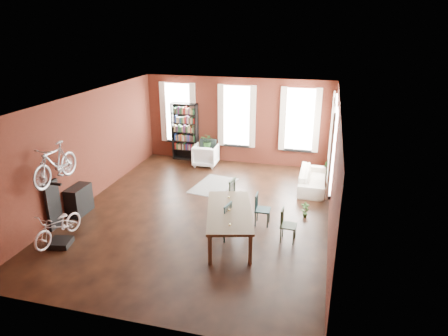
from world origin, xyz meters
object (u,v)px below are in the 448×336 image
(dining_chair_b, at_px, (225,196))
(cream_sofa, at_px, (313,176))
(dining_table, at_px, (229,225))
(white_armchair, at_px, (206,154))
(bike_trainer, at_px, (61,243))
(plant_stand, at_px, (208,155))
(bicycle_floor, at_px, (56,213))
(dining_chair_c, at_px, (288,225))
(dining_chair_d, at_px, (263,210))
(console_table, at_px, (79,200))
(bookshelf, at_px, (185,132))
(dining_chair_a, at_px, (221,220))

(dining_chair_b, bearing_deg, cream_sofa, 144.59)
(dining_table, height_order, white_armchair, white_armchair)
(dining_table, bearing_deg, dining_chair_b, 93.30)
(dining_chair_b, distance_m, white_armchair, 4.02)
(dining_table, distance_m, bike_trainer, 4.10)
(dining_table, distance_m, cream_sofa, 4.25)
(dining_chair_b, distance_m, plant_stand, 4.29)
(dining_table, height_order, bicycle_floor, bicycle_floor)
(dining_table, height_order, plant_stand, dining_table)
(dining_chair_c, bearing_deg, dining_chair_b, 62.72)
(dining_chair_d, bearing_deg, bike_trainer, 116.04)
(plant_stand, bearing_deg, dining_chair_c, -54.55)
(dining_chair_b, xyz_separation_m, console_table, (-3.95, -1.05, -0.12))
(bookshelf, relative_size, white_armchair, 2.52)
(dining_chair_d, xyz_separation_m, bicycle_floor, (-4.52, -2.28, 0.45))
(bike_trainer, bearing_deg, dining_chair_d, 26.78)
(white_armchair, bearing_deg, dining_chair_a, 109.02)
(plant_stand, bearing_deg, console_table, -114.27)
(plant_stand, bearing_deg, bike_trainer, -104.41)
(plant_stand, distance_m, bicycle_floor, 6.87)
(dining_chair_c, relative_size, cream_sofa, 0.40)
(bookshelf, xyz_separation_m, plant_stand, (0.97, -0.22, -0.80))
(bookshelf, height_order, console_table, bookshelf)
(dining_table, xyz_separation_m, cream_sofa, (1.82, 3.84, 0.01))
(console_table, height_order, plant_stand, console_table)
(dining_chair_d, height_order, bike_trainer, dining_chair_d)
(bookshelf, bearing_deg, bike_trainer, -96.15)
(white_armchair, xyz_separation_m, cream_sofa, (3.98, -1.19, -0.03))
(dining_chair_c, relative_size, console_table, 1.04)
(dining_chair_b, xyz_separation_m, cream_sofa, (2.28, 2.45, -0.11))
(white_armchair, bearing_deg, dining_table, 111.03)
(white_armchair, bearing_deg, dining_chair_b, 112.82)
(dining_chair_a, bearing_deg, dining_table, 93.63)
(dining_chair_d, height_order, cream_sofa, dining_chair_d)
(dining_chair_a, xyz_separation_m, console_table, (-4.19, 0.31, -0.08))
(dining_chair_a, bearing_deg, dining_chair_b, -158.29)
(dining_table, relative_size, bookshelf, 1.05)
(dining_chair_c, xyz_separation_m, plant_stand, (-3.58, 5.02, -0.12))
(dining_table, bearing_deg, console_table, 160.55)
(bookshelf, bearing_deg, dining_chair_b, -57.26)
(dining_table, xyz_separation_m, white_armchair, (-2.16, 5.04, 0.04))
(bike_trainer, relative_size, bicycle_floor, 0.33)
(white_armchair, distance_m, plant_stand, 0.32)
(cream_sofa, xyz_separation_m, bicycle_floor, (-5.68, -5.15, 0.47))
(white_armchair, bearing_deg, dining_chair_d, 122.63)
(console_table, bearing_deg, dining_chair_c, -0.41)
(dining_table, bearing_deg, dining_chair_d, 40.94)
(bookshelf, bearing_deg, dining_chair_d, -50.29)
(dining_chair_d, bearing_deg, white_armchair, 34.03)
(white_armchair, bearing_deg, bicycle_floor, 72.85)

